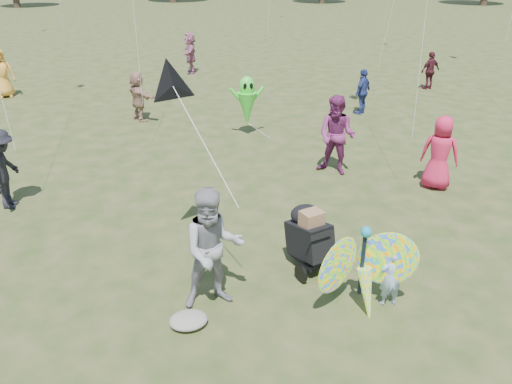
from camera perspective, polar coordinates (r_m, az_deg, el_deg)
ground at (r=7.89m, az=3.85°, el=-11.72°), size 160.00×160.00×0.00m
child_girl at (r=7.69m, az=15.13°, el=-9.46°), size 0.35×0.23×0.94m
adult_man at (r=7.23m, az=-4.91°, el=-6.52°), size 0.95×0.76×1.88m
grey_bag at (r=7.35m, az=-7.72°, el=-14.31°), size 0.55×0.45×0.18m
crowd_a at (r=11.73m, az=20.28°, el=4.23°), size 0.97×0.92×1.67m
crowd_b at (r=11.34m, az=-26.86°, el=2.33°), size 0.75×1.15×1.67m
crowd_c at (r=17.02m, az=12.09°, el=11.16°), size 0.90×0.83×1.48m
crowd_d at (r=16.36m, az=-13.31°, el=10.62°), size 1.06×1.49×1.55m
crowd_e at (r=11.92m, az=9.20°, el=6.39°), size 1.16×1.15×1.89m
crowd_g at (r=20.93m, az=-27.09°, el=12.01°), size 0.98×0.76×1.77m
crowd_h at (r=21.09m, az=19.29°, el=12.97°), size 0.91×0.54×1.45m
crowd_j at (r=23.11m, az=-7.53°, el=15.50°), size 0.72×1.69×1.77m
jogging_stroller at (r=8.25m, az=6.06°, el=-4.88°), size 0.70×1.12×1.09m
butterfly_kite at (r=7.37m, az=12.28°, el=-8.95°), size 1.74×0.75×1.59m
delta_kite_rig at (r=7.90m, az=-9.48°, el=11.85°), size 1.18×1.80×1.86m
alien_kite at (r=14.40m, az=-1.03°, el=10.12°), size 1.12×0.69×1.74m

